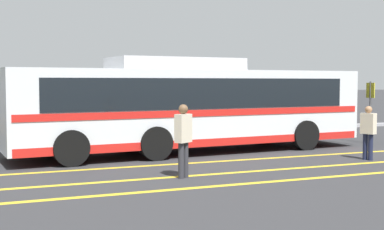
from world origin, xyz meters
TOP-DOWN VIEW (x-y plane):
  - ground_plane at (0.00, 0.00)m, footprint 220.00×220.00m
  - lane_strip_0 at (1.47, -2.18)m, footprint 31.84×0.20m
  - lane_strip_1 at (1.47, -4.07)m, footprint 31.84×0.20m
  - lane_strip_2 at (1.47, -5.48)m, footprint 31.84×0.20m
  - curb_strip at (1.47, 5.90)m, footprint 39.84×0.36m
  - transit_bus at (1.45, 0.02)m, footprint 12.28×3.36m
  - parked_car_1 at (-3.74, 4.47)m, footprint 4.53×2.08m
  - parked_car_2 at (2.92, 4.44)m, footprint 4.80×1.88m
  - pedestrian_0 at (5.58, -3.57)m, footprint 0.35×0.47m
  - pedestrian_1 at (-0.52, -4.25)m, footprint 0.47×0.40m
  - bus_stop_sign at (8.54, -0.21)m, footprint 0.07×0.40m

SIDE VIEW (x-z plane):
  - ground_plane at x=0.00m, z-range 0.00..0.00m
  - lane_strip_0 at x=1.47m, z-range 0.00..0.01m
  - lane_strip_1 at x=1.47m, z-range 0.00..0.01m
  - lane_strip_2 at x=1.47m, z-range 0.00..0.01m
  - curb_strip at x=1.47m, z-range 0.00..0.15m
  - parked_car_2 at x=2.92m, z-range 0.00..1.41m
  - parked_car_1 at x=-3.74m, z-range 0.02..1.43m
  - pedestrian_0 at x=5.58m, z-range 0.10..1.69m
  - pedestrian_1 at x=-0.52m, z-range 0.13..1.89m
  - bus_stop_sign at x=8.54m, z-range 0.31..2.62m
  - transit_bus at x=1.45m, z-range 0.01..3.07m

